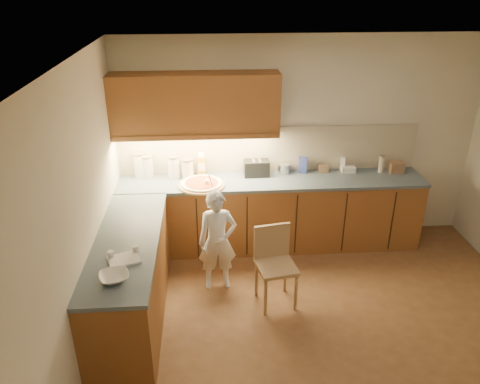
# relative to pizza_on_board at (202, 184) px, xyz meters

# --- Properties ---
(room) EXTENTS (4.54, 4.50, 2.62)m
(room) POSITION_rel_pizza_on_board_xyz_m (1.23, -1.57, 0.73)
(room) COLOR brown
(room) RESTS_ON ground
(l_counter) EXTENTS (3.77, 2.62, 0.92)m
(l_counter) POSITION_rel_pizza_on_board_xyz_m (0.31, -0.32, -0.48)
(l_counter) COLOR brown
(l_counter) RESTS_ON ground
(backsplash) EXTENTS (3.75, 0.02, 0.58)m
(backsplash) POSITION_rel_pizza_on_board_xyz_m (0.85, 0.42, 0.27)
(backsplash) COLOR #B7AD8E
(backsplash) RESTS_ON l_counter
(upper_cabinets) EXTENTS (1.95, 0.36, 0.73)m
(upper_cabinets) POSITION_rel_pizza_on_board_xyz_m (-0.05, 0.26, 0.90)
(upper_cabinets) COLOR brown
(upper_cabinets) RESTS_ON ground
(pizza_on_board) EXTENTS (0.55, 0.55, 0.22)m
(pizza_on_board) POSITION_rel_pizza_on_board_xyz_m (0.00, 0.00, 0.00)
(pizza_on_board) COLOR tan
(pizza_on_board) RESTS_ON l_counter
(child) EXTENTS (0.44, 0.31, 1.16)m
(child) POSITION_rel_pizza_on_board_xyz_m (0.16, -0.71, -0.36)
(child) COLOR white
(child) RESTS_ON ground
(wooden_chair) EXTENTS (0.45, 0.45, 0.86)m
(wooden_chair) POSITION_rel_pizza_on_board_xyz_m (0.75, -0.99, -0.44)
(wooden_chair) COLOR tan
(wooden_chair) RESTS_ON ground
(mixing_bowl) EXTENTS (0.30, 0.30, 0.06)m
(mixing_bowl) POSITION_rel_pizza_on_board_xyz_m (-0.72, -1.82, 0.01)
(mixing_bowl) COLOR white
(mixing_bowl) RESTS_ON l_counter
(canister_a) EXTENTS (0.16, 0.16, 0.32)m
(canister_a) POSITION_rel_pizza_on_board_xyz_m (-0.75, 0.33, 0.14)
(canister_a) COLOR beige
(canister_a) RESTS_ON l_counter
(canister_b) EXTENTS (0.16, 0.16, 0.28)m
(canister_b) POSITION_rel_pizza_on_board_xyz_m (-0.67, 0.33, 0.12)
(canister_b) COLOR beige
(canister_b) RESTS_ON l_counter
(canister_c) EXTENTS (0.15, 0.15, 0.29)m
(canister_c) POSITION_rel_pizza_on_board_xyz_m (-0.34, 0.28, 0.12)
(canister_c) COLOR white
(canister_c) RESTS_ON l_counter
(canister_d) EXTENTS (0.15, 0.15, 0.25)m
(canister_d) POSITION_rel_pizza_on_board_xyz_m (-0.18, 0.27, 0.10)
(canister_d) COLOR silver
(canister_d) RESTS_ON l_counter
(oil_jug) EXTENTS (0.10, 0.07, 0.30)m
(oil_jug) POSITION_rel_pizza_on_board_xyz_m (-0.00, 0.32, 0.11)
(oil_jug) COLOR gold
(oil_jug) RESTS_ON l_counter
(toaster) EXTENTS (0.31, 0.18, 0.20)m
(toaster) POSITION_rel_pizza_on_board_xyz_m (0.68, 0.27, 0.08)
(toaster) COLOR black
(toaster) RESTS_ON l_counter
(steel_pot) EXTENTS (0.16, 0.16, 0.13)m
(steel_pot) POSITION_rel_pizza_on_board_xyz_m (1.03, 0.32, 0.04)
(steel_pot) COLOR silver
(steel_pot) RESTS_ON l_counter
(blue_box) EXTENTS (0.12, 0.10, 0.20)m
(blue_box) POSITION_rel_pizza_on_board_xyz_m (1.28, 0.33, 0.08)
(blue_box) COLOR #3545A1
(blue_box) RESTS_ON l_counter
(card_box_a) EXTENTS (0.13, 0.09, 0.09)m
(card_box_a) POSITION_rel_pizza_on_board_xyz_m (1.54, 0.33, 0.02)
(card_box_a) COLOR #9A7653
(card_box_a) RESTS_ON l_counter
(white_bottle) EXTENTS (0.07, 0.07, 0.18)m
(white_bottle) POSITION_rel_pizza_on_board_xyz_m (1.79, 0.35, 0.07)
(white_bottle) COLOR white
(white_bottle) RESTS_ON l_counter
(flat_pack) EXTENTS (0.18, 0.13, 0.07)m
(flat_pack) POSITION_rel_pizza_on_board_xyz_m (1.86, 0.31, 0.01)
(flat_pack) COLOR silver
(flat_pack) RESTS_ON l_counter
(tall_jar) EXTENTS (0.07, 0.07, 0.22)m
(tall_jar) POSITION_rel_pizza_on_board_xyz_m (2.27, 0.26, 0.09)
(tall_jar) COLOR beige
(tall_jar) RESTS_ON l_counter
(card_box_b) EXTENTS (0.18, 0.15, 0.14)m
(card_box_b) POSITION_rel_pizza_on_board_xyz_m (2.45, 0.25, 0.04)
(card_box_b) COLOR #977351
(card_box_b) RESTS_ON l_counter
(dough_cloth) EXTENTS (0.32, 0.29, 0.02)m
(dough_cloth) POSITION_rel_pizza_on_board_xyz_m (-0.69, -1.54, -0.02)
(dough_cloth) COLOR silver
(dough_cloth) RESTS_ON l_counter
(spice_jar_a) EXTENTS (0.06, 0.06, 0.07)m
(spice_jar_a) POSITION_rel_pizza_on_board_xyz_m (-0.80, -1.49, 0.01)
(spice_jar_a) COLOR silver
(spice_jar_a) RESTS_ON l_counter
(spice_jar_b) EXTENTS (0.07, 0.07, 0.07)m
(spice_jar_b) POSITION_rel_pizza_on_board_xyz_m (-0.60, -1.42, 0.01)
(spice_jar_b) COLOR silver
(spice_jar_b) RESTS_ON l_counter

